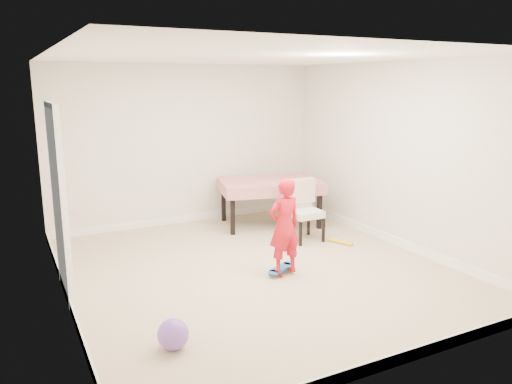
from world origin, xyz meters
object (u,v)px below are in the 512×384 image
dining_chair (305,211)px  balloon (173,334)px  skateboard (282,270)px  child (284,229)px  dining_table (270,202)px

dining_chair → balloon: (-2.72, -2.10, -0.31)m
skateboard → dining_chair: bearing=17.1°
child → dining_chair: bearing=-135.7°
dining_table → child: child is taller
skateboard → child: child is taller
dining_table → dining_chair: bearing=-73.1°
child → balloon: (-1.74, -1.05, -0.45)m
child → balloon: size_ratio=4.20×
balloon → child: bearing=31.0°
dining_table → child: bearing=-100.6°
dining_table → child: size_ratio=1.36×
dining_table → skateboard: (-0.91, -1.96, -0.34)m
skateboard → dining_table: bearing=36.6°
balloon → dining_table: bearing=49.2°
dining_chair → child: bearing=-132.7°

